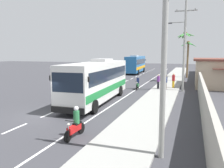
{
  "coord_description": "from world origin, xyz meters",
  "views": [
    {
      "loc": [
        9.77,
        -13.13,
        4.48
      ],
      "look_at": [
        3.1,
        5.5,
        1.7
      ],
      "focal_mm": 36.07,
      "sensor_mm": 36.0,
      "label": 1
    }
  ],
  "objects_px": {
    "motorcycle_trailing": "(75,125)",
    "pedestrian_far_walk": "(173,80)",
    "coach_bus_foreground": "(97,80)",
    "motorcycle_beside_bus": "(138,84)",
    "utility_pole_nearest": "(164,42)",
    "palm_nearest": "(188,53)",
    "pedestrian_near_kerb": "(166,82)",
    "pedestrian_midwalk": "(158,81)",
    "palm_second": "(185,47)",
    "utility_pole_mid": "(184,44)",
    "coach_bus_far_lane": "(136,64)"
  },
  "relations": [
    {
      "from": "palm_second",
      "to": "palm_nearest",
      "type": "bearing_deg",
      "value": 86.45
    },
    {
      "from": "motorcycle_beside_bus",
      "to": "motorcycle_trailing",
      "type": "relative_size",
      "value": 1.0
    },
    {
      "from": "motorcycle_trailing",
      "to": "palm_nearest",
      "type": "xyz_separation_m",
      "value": [
        4.84,
        31.96,
        3.67
      ]
    },
    {
      "from": "motorcycle_trailing",
      "to": "palm_second",
      "type": "bearing_deg",
      "value": 80.16
    },
    {
      "from": "coach_bus_foreground",
      "to": "motorcycle_trailing",
      "type": "bearing_deg",
      "value": -74.24
    },
    {
      "from": "coach_bus_foreground",
      "to": "motorcycle_beside_bus",
      "type": "xyz_separation_m",
      "value": [
        1.86,
        8.17,
        -1.36
      ]
    },
    {
      "from": "utility_pole_nearest",
      "to": "utility_pole_mid",
      "type": "relative_size",
      "value": 0.91
    },
    {
      "from": "pedestrian_far_walk",
      "to": "utility_pole_nearest",
      "type": "bearing_deg",
      "value": 167.63
    },
    {
      "from": "pedestrian_near_kerb",
      "to": "utility_pole_nearest",
      "type": "bearing_deg",
      "value": 36.71
    },
    {
      "from": "motorcycle_beside_bus",
      "to": "pedestrian_near_kerb",
      "type": "relative_size",
      "value": 1.13
    },
    {
      "from": "utility_pole_nearest",
      "to": "palm_nearest",
      "type": "distance_m",
      "value": 32.77
    },
    {
      "from": "utility_pole_nearest",
      "to": "palm_nearest",
      "type": "height_order",
      "value": "utility_pole_nearest"
    },
    {
      "from": "pedestrian_near_kerb",
      "to": "utility_pole_mid",
      "type": "distance_m",
      "value": 4.77
    },
    {
      "from": "coach_bus_foreground",
      "to": "pedestrian_near_kerb",
      "type": "bearing_deg",
      "value": 57.65
    },
    {
      "from": "palm_nearest",
      "to": "pedestrian_far_walk",
      "type": "bearing_deg",
      "value": -95.37
    },
    {
      "from": "utility_pole_nearest",
      "to": "palm_nearest",
      "type": "bearing_deg",
      "value": 89.57
    },
    {
      "from": "palm_nearest",
      "to": "utility_pole_mid",
      "type": "bearing_deg",
      "value": -90.6
    },
    {
      "from": "coach_bus_far_lane",
      "to": "pedestrian_near_kerb",
      "type": "distance_m",
      "value": 22.61
    },
    {
      "from": "pedestrian_far_walk",
      "to": "utility_pole_nearest",
      "type": "distance_m",
      "value": 19.59
    },
    {
      "from": "motorcycle_trailing",
      "to": "palm_second",
      "type": "relative_size",
      "value": 0.26
    },
    {
      "from": "pedestrian_far_walk",
      "to": "palm_second",
      "type": "bearing_deg",
      "value": -22.39
    },
    {
      "from": "pedestrian_near_kerb",
      "to": "motorcycle_trailing",
      "type": "bearing_deg",
      "value": 21.35
    },
    {
      "from": "motorcycle_trailing",
      "to": "pedestrian_near_kerb",
      "type": "xyz_separation_m",
      "value": [
        2.82,
        16.73,
        0.38
      ]
    },
    {
      "from": "motorcycle_beside_bus",
      "to": "pedestrian_near_kerb",
      "type": "distance_m",
      "value": 3.39
    },
    {
      "from": "coach_bus_foreground",
      "to": "pedestrian_far_walk",
      "type": "distance_m",
      "value": 11.58
    },
    {
      "from": "pedestrian_far_walk",
      "to": "utility_pole_mid",
      "type": "distance_m",
      "value": 4.78
    },
    {
      "from": "pedestrian_near_kerb",
      "to": "pedestrian_far_walk",
      "type": "bearing_deg",
      "value": -173.47
    },
    {
      "from": "utility_pole_nearest",
      "to": "pedestrian_midwalk",
      "type": "bearing_deg",
      "value": 98.57
    },
    {
      "from": "coach_bus_foreground",
      "to": "pedestrian_far_walk",
      "type": "bearing_deg",
      "value": 58.88
    },
    {
      "from": "coach_bus_foreground",
      "to": "palm_second",
      "type": "bearing_deg",
      "value": 68.25
    },
    {
      "from": "motorcycle_trailing",
      "to": "pedestrian_far_walk",
      "type": "distance_m",
      "value": 18.72
    },
    {
      "from": "coach_bus_foreground",
      "to": "motorcycle_beside_bus",
      "type": "height_order",
      "value": "coach_bus_foreground"
    },
    {
      "from": "motorcycle_trailing",
      "to": "pedestrian_far_walk",
      "type": "bearing_deg",
      "value": 79.01
    },
    {
      "from": "motorcycle_beside_bus",
      "to": "pedestrian_far_walk",
      "type": "distance_m",
      "value": 4.47
    },
    {
      "from": "pedestrian_midwalk",
      "to": "pedestrian_far_walk",
      "type": "xyz_separation_m",
      "value": [
        1.67,
        1.23,
        0.06
      ]
    },
    {
      "from": "motorcycle_beside_bus",
      "to": "pedestrian_midwalk",
      "type": "bearing_deg",
      "value": 11.1
    },
    {
      "from": "pedestrian_near_kerb",
      "to": "palm_nearest",
      "type": "xyz_separation_m",
      "value": [
        2.02,
        15.22,
        3.29
      ]
    },
    {
      "from": "pedestrian_midwalk",
      "to": "palm_second",
      "type": "distance_m",
      "value": 9.88
    },
    {
      "from": "motorcycle_beside_bus",
      "to": "palm_nearest",
      "type": "height_order",
      "value": "palm_nearest"
    },
    {
      "from": "utility_pole_mid",
      "to": "pedestrian_midwalk",
      "type": "bearing_deg",
      "value": 171.96
    },
    {
      "from": "motorcycle_beside_bus",
      "to": "coach_bus_foreground",
      "type": "bearing_deg",
      "value": -102.79
    },
    {
      "from": "pedestrian_near_kerb",
      "to": "palm_second",
      "type": "height_order",
      "value": "palm_second"
    },
    {
      "from": "motorcycle_beside_bus",
      "to": "palm_nearest",
      "type": "bearing_deg",
      "value": 70.6
    },
    {
      "from": "pedestrian_near_kerb",
      "to": "pedestrian_far_walk",
      "type": "distance_m",
      "value": 1.8
    },
    {
      "from": "pedestrian_near_kerb",
      "to": "pedestrian_far_walk",
      "type": "height_order",
      "value": "pedestrian_far_walk"
    },
    {
      "from": "motorcycle_beside_bus",
      "to": "pedestrian_midwalk",
      "type": "height_order",
      "value": "pedestrian_midwalk"
    },
    {
      "from": "motorcycle_trailing",
      "to": "coach_bus_foreground",
      "type": "bearing_deg",
      "value": 105.76
    },
    {
      "from": "motorcycle_beside_bus",
      "to": "pedestrian_midwalk",
      "type": "xyz_separation_m",
      "value": [
        2.44,
        0.48,
        0.37
      ]
    },
    {
      "from": "coach_bus_far_lane",
      "to": "pedestrian_far_walk",
      "type": "bearing_deg",
      "value": -63.61
    },
    {
      "from": "motorcycle_trailing",
      "to": "utility_pole_nearest",
      "type": "xyz_separation_m",
      "value": [
        4.6,
        -0.81,
        4.21
      ]
    }
  ]
}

